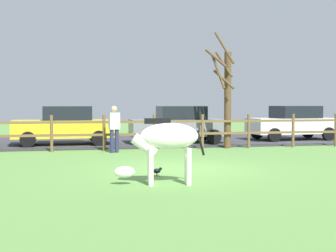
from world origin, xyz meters
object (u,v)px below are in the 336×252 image
crow_on_grass (157,171)px  zebra (165,141)px  parked_car_grey (178,124)px  parked_car_white (293,123)px  bare_tree (226,94)px  visitor_near_fence (114,127)px  parked_car_yellow (64,125)px

crow_on_grass → zebra: bearing=-91.7°
crow_on_grass → parked_car_grey: 8.76m
zebra → parked_car_grey: parked_car_grey is taller
parked_car_white → parked_car_grey: 5.57m
parked_car_white → bare_tree: bearing=-146.2°
bare_tree → visitor_near_fence: (-4.36, -0.76, -1.18)m
parked_car_yellow → zebra: bearing=-76.6°
bare_tree → parked_car_grey: (-1.39, 2.19, -1.25)m
visitor_near_fence → parked_car_white: bearing=22.6°
bare_tree → zebra: (-3.82, -7.39, -1.16)m
parked_car_white → parked_car_grey: (-5.54, -0.59, 0.00)m
crow_on_grass → parked_car_yellow: bearing=105.4°
zebra → crow_on_grass: 1.43m
parked_car_yellow → parked_car_white: 10.28m
crow_on_grass → parked_car_yellow: parked_car_yellow is taller
parked_car_yellow → crow_on_grass: bearing=-74.6°
crow_on_grass → bare_tree: bearing=58.6°
parked_car_white → visitor_near_fence: bearing=-157.4°
bare_tree → visitor_near_fence: 4.58m
parked_car_white → visitor_near_fence: 9.21m
parked_car_grey → bare_tree: bearing=-57.5°
parked_car_yellow → parked_car_grey: same height
crow_on_grass → parked_car_grey: size_ratio=0.05×
zebra → parked_car_white: (7.97, 10.17, -0.08)m
bare_tree → parked_car_yellow: size_ratio=1.09×
crow_on_grass → parked_car_white: parked_car_white is taller
bare_tree → parked_car_grey: bare_tree is taller
parked_car_grey → visitor_near_fence: bearing=-135.2°
zebra → parked_car_white: 12.92m
crow_on_grass → parked_car_white: 12.01m
bare_tree → crow_on_grass: 7.53m
bare_tree → parked_car_yellow: bearing=159.8°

